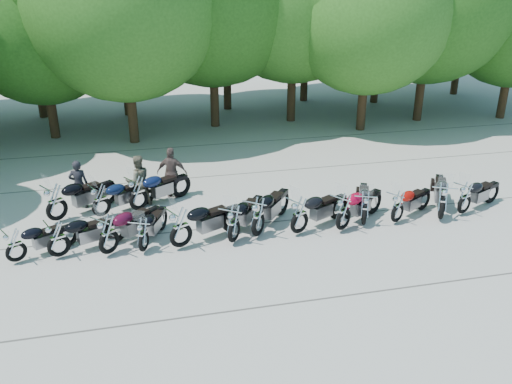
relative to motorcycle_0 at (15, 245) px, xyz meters
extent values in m
plane|color=gray|center=(7.01, -0.58, -0.58)|extent=(90.00, 90.00, 0.00)
cylinder|color=#3A2614|center=(-0.25, 12.26, 1.08)|extent=(0.44, 0.44, 3.31)
sphere|color=#286319|center=(-0.25, 12.26, 4.74)|extent=(7.31, 7.31, 7.31)
cylinder|color=#3A2614|center=(3.43, 10.66, 1.39)|extent=(0.44, 0.44, 3.93)
cylinder|color=#3A2614|center=(7.54, 12.51, 1.49)|extent=(0.44, 0.44, 4.13)
cylinder|color=#3A2614|center=(11.62, 12.62, 1.47)|extent=(0.44, 0.44, 4.09)
cylinder|color=#3A2614|center=(14.56, 10.24, 1.23)|extent=(0.44, 0.44, 3.62)
sphere|color=#357721|center=(14.56, 10.24, 5.24)|extent=(8.00, 8.00, 8.00)
cylinder|color=#3A2614|center=(18.21, 11.20, 1.41)|extent=(0.44, 0.44, 3.98)
cylinder|color=#3A2614|center=(22.84, 10.62, 1.13)|extent=(0.44, 0.44, 3.41)
cylinder|color=#3A2614|center=(-1.29, 16.39, 1.18)|extent=(0.44, 0.44, 3.52)
sphere|color=#357721|center=(-1.29, 16.39, 5.08)|extent=(7.78, 7.78, 7.78)
cylinder|color=#3A2614|center=(3.24, 15.85, 1.13)|extent=(0.44, 0.44, 3.42)
sphere|color=#286319|center=(3.24, 15.85, 4.92)|extent=(7.56, 7.56, 7.56)
cylinder|color=#3A2614|center=(8.81, 15.89, 1.21)|extent=(0.44, 0.44, 3.56)
sphere|color=#286319|center=(8.81, 15.89, 5.15)|extent=(7.88, 7.88, 7.88)
cylinder|color=#3A2614|center=(13.70, 16.89, 1.30)|extent=(0.44, 0.44, 3.76)
cylinder|color=#3A2614|center=(17.69, 15.51, 1.24)|extent=(0.44, 0.44, 3.63)
sphere|color=#357721|center=(17.69, 15.51, 5.26)|extent=(8.02, 8.02, 8.02)
cylinder|color=#3A2614|center=(23.62, 16.44, 1.61)|extent=(0.44, 0.44, 4.37)
imported|color=black|center=(1.48, 3.51, 0.27)|extent=(0.64, 0.44, 1.69)
imported|color=#655D48|center=(3.44, 3.28, 0.32)|extent=(1.00, 0.85, 1.79)
imported|color=brown|center=(4.62, 3.70, 0.34)|extent=(1.16, 0.77, 1.84)
camera|label=1|loc=(3.48, -14.27, 7.08)|focal=38.00mm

